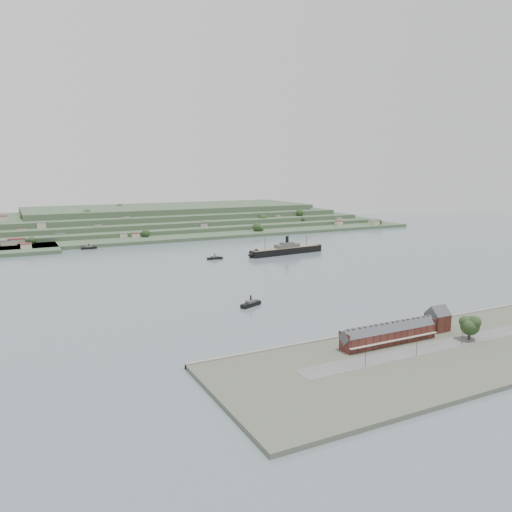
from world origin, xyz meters
name	(u,v)px	position (x,y,z in m)	size (l,w,h in m)	color
ground	(255,280)	(0.00, 0.00, 0.00)	(1400.00, 1400.00, 0.00)	slate
near_shore	(431,354)	(0.00, -186.75, 1.01)	(220.00, 80.00, 2.60)	#4C5142
terrace_row	(389,334)	(-10.00, -168.02, 6.84)	(55.60, 9.80, 11.07)	#421D17
gabled_building	(438,319)	(27.50, -164.00, 8.19)	(10.40, 10.18, 14.09)	#421D17
far_peninsula	(155,220)	(27.91, 393.10, 11.88)	(760.00, 309.00, 30.00)	#30442D
steamship	(284,250)	(82.11, 95.47, 4.21)	(94.90, 20.71, 22.77)	black
tugboat	(251,304)	(-38.07, -69.29, 1.79)	(16.61, 10.65, 7.32)	black
ferry_west	(89,248)	(-94.63, 225.00, 1.51)	(16.72, 4.65, 6.27)	black
ferry_east	(215,258)	(6.51, 101.31, 1.42)	(15.93, 5.40, 5.88)	black
fig_tree	(471,325)	(30.25, -183.24, 10.01)	(11.76, 10.18, 13.12)	#3B251B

